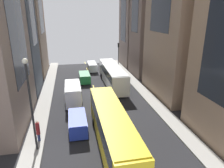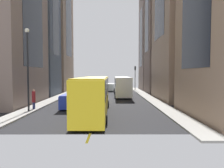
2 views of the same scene
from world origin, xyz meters
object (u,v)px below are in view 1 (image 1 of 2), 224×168
Objects in this scene: pedestrian_walking_far at (38,130)px; traffic_light_near_corner at (118,50)px; city_bus_white at (112,74)px; streetcar_yellow at (112,126)px; car_silver_2 at (92,66)px; car_blue_0 at (78,122)px; pedestrian_crossing_near at (111,66)px; delivery_van_white at (73,92)px; car_green_1 at (85,77)px.

pedestrian_walking_far is 0.38× the size of traffic_light_near_corner.
city_bus_white is 17.34m from streetcar_yellow.
streetcar_yellow is (3.54, 16.97, 0.11)m from city_bus_white.
pedestrian_walking_far is at bearing 72.49° from car_silver_2.
streetcar_yellow reaches higher than car_blue_0.
car_blue_0 is at bearing 30.34° from pedestrian_crossing_near.
delivery_van_white is 1.22× the size of car_blue_0.
delivery_van_white is at bearing 58.54° from traffic_light_near_corner.
car_blue_0 is 2.10× the size of pedestrian_walking_far.
delivery_van_white is 0.98× the size of traffic_light_near_corner.
delivery_van_white is at bearing 74.78° from car_silver_2.
city_bus_white is 14.94m from car_blue_0.
streetcar_yellow reaches higher than city_bus_white.
pedestrian_walking_far reaches higher than car_blue_0.
car_blue_0 is at bearing 92.00° from delivery_van_white.
car_green_1 is 0.77× the size of traffic_light_near_corner.
pedestrian_crossing_near is at bearing -99.78° from city_bus_white.
city_bus_white is 11.61m from traffic_light_near_corner.
pedestrian_walking_far reaches higher than pedestrian_crossing_near.
delivery_van_white is at bearing -73.66° from streetcar_yellow.
streetcar_yellow is 6.42× the size of pedestrian_crossing_near.
car_silver_2 is 6.65m from traffic_light_near_corner.
pedestrian_crossing_near is at bearing -118.64° from delivery_van_white.
car_green_1 is (0.97, -19.73, -1.20)m from streetcar_yellow.
delivery_van_white reaches higher than pedestrian_walking_far.
car_blue_0 is (6.48, 13.42, -1.06)m from city_bus_white.
car_silver_2 is at bearing -154.97° from pedestrian_walking_far.
pedestrian_walking_far is at bearing 61.72° from traffic_light_near_corner.
car_blue_0 is 1.05× the size of car_green_1.
car_green_1 is 7.84m from car_silver_2.
pedestrian_crossing_near is (-3.89, 1.08, 0.09)m from car_silver_2.
traffic_light_near_corner reaches higher than car_blue_0.
pedestrian_crossing_near is at bearing -163.62° from pedestrian_walking_far.
pedestrian_walking_far is (3.74, 1.42, 0.31)m from car_blue_0.
pedestrian_walking_far is (3.49, 8.80, -0.25)m from delivery_van_white.
delivery_van_white is 2.56× the size of pedestrian_walking_far.
pedestrian_walking_far is (10.23, 14.83, -0.75)m from city_bus_white.
pedestrian_walking_far is at bearing 68.39° from delivery_van_white.
delivery_van_white is 16.92m from car_silver_2.
delivery_van_white is at bearing -88.00° from car_blue_0.
car_blue_0 reaches higher than car_green_1.
car_green_1 is 18.50m from pedestrian_walking_far.
car_blue_0 is 4.01m from pedestrian_walking_far.
city_bus_white is 5.39m from car_green_1.
traffic_light_near_corner reaches higher than car_silver_2.
car_blue_0 is at bearing 153.29° from pedestrian_walking_far.
city_bus_white is 10.59m from car_silver_2.
streetcar_yellow is 2.44× the size of delivery_van_white.
car_green_1 is 11.87m from traffic_light_near_corner.
car_silver_2 is (-4.44, -16.32, -0.52)m from delivery_van_white.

